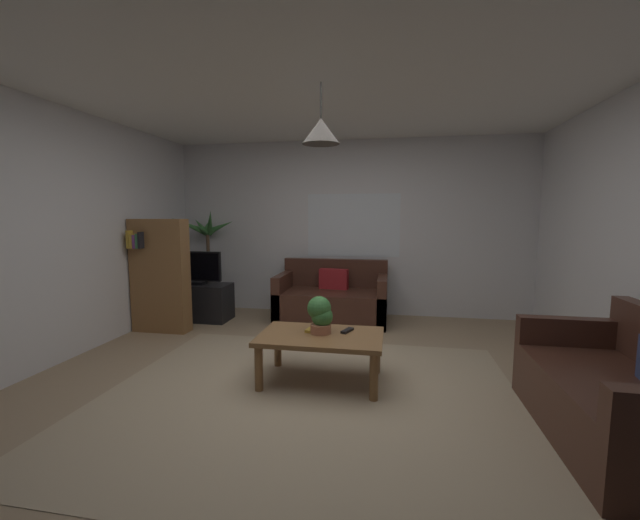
# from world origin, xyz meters

# --- Properties ---
(floor) EXTENTS (5.11, 5.15, 0.02)m
(floor) POSITION_xyz_m (0.00, 0.00, -0.01)
(floor) COLOR #9E8466
(floor) RESTS_ON ground
(rug) EXTENTS (3.32, 2.83, 0.01)m
(rug) POSITION_xyz_m (0.00, -0.20, 0.00)
(rug) COLOR tan
(rug) RESTS_ON ground
(wall_back) EXTENTS (5.23, 0.06, 2.51)m
(wall_back) POSITION_xyz_m (0.00, 2.61, 1.26)
(wall_back) COLOR silver
(wall_back) RESTS_ON ground
(wall_left) EXTENTS (0.06, 5.15, 2.51)m
(wall_left) POSITION_xyz_m (-2.58, 0.00, 1.26)
(wall_left) COLOR silver
(wall_left) RESTS_ON ground
(ceiling) EXTENTS (5.11, 5.15, 0.02)m
(ceiling) POSITION_xyz_m (0.00, 0.00, 2.52)
(ceiling) COLOR white
(window_pane) EXTENTS (1.33, 0.01, 0.90)m
(window_pane) POSITION_xyz_m (0.07, 2.58, 1.30)
(window_pane) COLOR white
(couch_under_window) EXTENTS (1.48, 0.81, 0.82)m
(couch_under_window) POSITION_xyz_m (-0.16, 2.11, 0.28)
(couch_under_window) COLOR #47281E
(couch_under_window) RESTS_ON ground
(couch_right_side) EXTENTS (0.81, 1.45, 0.82)m
(couch_right_side) POSITION_xyz_m (2.09, -0.45, 0.28)
(couch_right_side) COLOR #47281E
(couch_right_side) RESTS_ON ground
(coffee_table) EXTENTS (1.06, 0.67, 0.42)m
(coffee_table) POSITION_xyz_m (0.04, 0.12, 0.36)
(coffee_table) COLOR olive
(coffee_table) RESTS_ON ground
(book_on_table_0) EXTENTS (0.13, 0.13, 0.02)m
(book_on_table_0) POSITION_xyz_m (-0.05, 0.19, 0.43)
(book_on_table_0) COLOR gold
(book_on_table_0) RESTS_ON coffee_table
(remote_on_table_0) EXTENTS (0.11, 0.17, 0.02)m
(remote_on_table_0) POSITION_xyz_m (0.26, 0.24, 0.43)
(remote_on_table_0) COLOR black
(remote_on_table_0) RESTS_ON coffee_table
(potted_plant_on_table) EXTENTS (0.23, 0.22, 0.32)m
(potted_plant_on_table) POSITION_xyz_m (0.03, 0.18, 0.59)
(potted_plant_on_table) COLOR #B77051
(potted_plant_on_table) RESTS_ON coffee_table
(tv_stand) EXTENTS (0.90, 0.44, 0.50)m
(tv_stand) POSITION_xyz_m (-2.00, 1.83, 0.25)
(tv_stand) COLOR black
(tv_stand) RESTS_ON ground
(tv) EXTENTS (0.72, 0.16, 0.45)m
(tv) POSITION_xyz_m (-2.00, 1.81, 0.73)
(tv) COLOR black
(tv) RESTS_ON tv_stand
(potted_palm_corner) EXTENTS (0.93, 0.77, 1.56)m
(potted_palm_corner) POSITION_xyz_m (-2.10, 2.36, 0.72)
(potted_palm_corner) COLOR #4C4C51
(potted_palm_corner) RESTS_ON ground
(bookshelf_corner) EXTENTS (0.70, 0.31, 1.40)m
(bookshelf_corner) POSITION_xyz_m (-2.19, 1.24, 0.71)
(bookshelf_corner) COLOR olive
(bookshelf_corner) RESTS_ON ground
(pendant_lamp) EXTENTS (0.31, 0.31, 0.49)m
(pendant_lamp) POSITION_xyz_m (0.04, 0.12, 2.13)
(pendant_lamp) COLOR black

